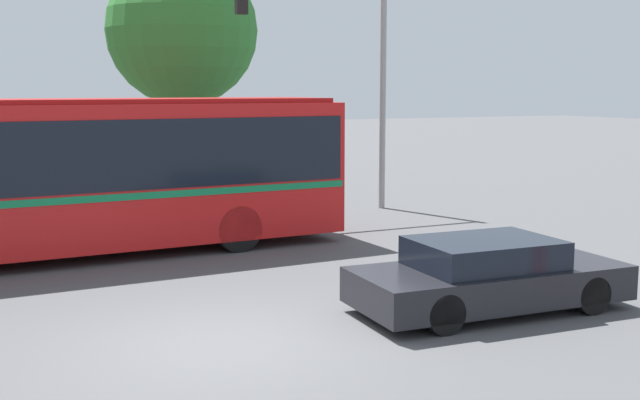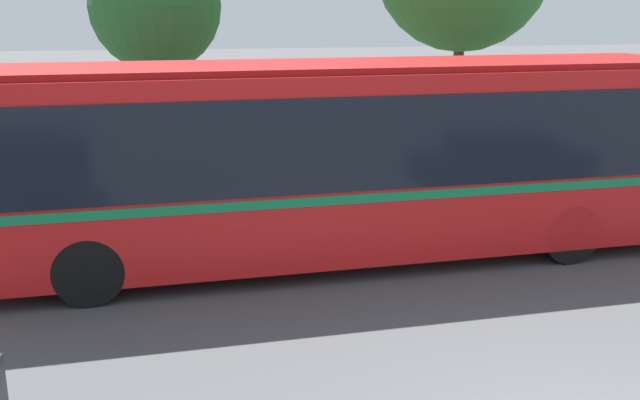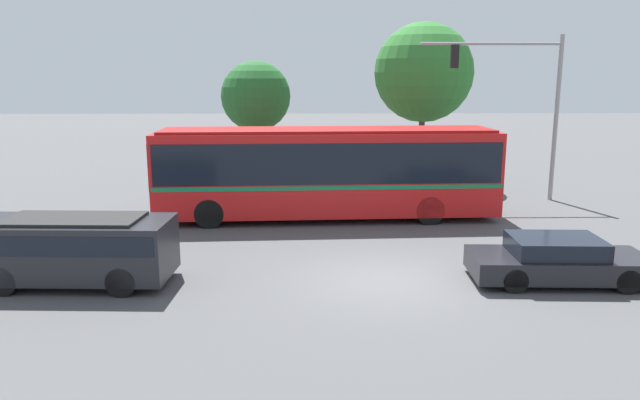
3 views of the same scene
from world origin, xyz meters
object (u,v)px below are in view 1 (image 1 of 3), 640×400
Objects in this scene: city_bus at (56,169)px; sedan_foreground at (488,276)px; traffic_light_pole at (341,53)px; street_tree_centre at (182,30)px.

city_bus is 8.98m from sedan_foreground.
traffic_light_pole is (8.09, 3.19, 2.59)m from city_bus.
street_tree_centre is (-0.77, 14.28, 4.68)m from sedan_foreground.
traffic_light_pole reaches higher than sedan_foreground.
sedan_foreground is at bearing 126.12° from city_bus.
traffic_light_pole is at bearing -51.24° from street_tree_centre.
traffic_light_pole is 0.89× the size of street_tree_centre.
sedan_foreground is at bearing -86.90° from street_tree_centre.
street_tree_centre reaches higher than traffic_light_pole.
sedan_foreground is (5.54, -6.95, -1.30)m from city_bus.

